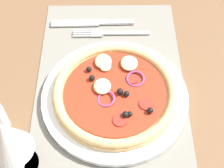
# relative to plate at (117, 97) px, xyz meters

# --- Properties ---
(ground_plane) EXTENTS (1.90, 1.40, 0.02)m
(ground_plane) POSITION_rel_plate_xyz_m (0.03, 0.01, -0.02)
(ground_plane) COLOR brown
(placemat) EXTENTS (0.51, 0.31, 0.00)m
(placemat) POSITION_rel_plate_xyz_m (0.03, 0.01, -0.01)
(placemat) COLOR slate
(placemat) RESTS_ON ground_plane
(plate) EXTENTS (0.30, 0.30, 0.01)m
(plate) POSITION_rel_plate_xyz_m (0.00, 0.00, 0.00)
(plate) COLOR white
(plate) RESTS_ON placemat
(pizza) EXTENTS (0.25, 0.25, 0.03)m
(pizza) POSITION_rel_plate_xyz_m (0.00, -0.00, 0.02)
(pizza) COLOR tan
(pizza) RESTS_ON plate
(fork) EXTENTS (0.02, 0.18, 0.00)m
(fork) POSITION_rel_plate_xyz_m (0.18, 0.02, -0.00)
(fork) COLOR silver
(fork) RESTS_ON placemat
(knife) EXTENTS (0.02, 0.20, 0.01)m
(knife) POSITION_rel_plate_xyz_m (0.22, 0.05, -0.00)
(knife) COLOR silver
(knife) RESTS_ON placemat
(wine_glass) EXTENTS (0.07, 0.07, 0.15)m
(wine_glass) POSITION_rel_plate_xyz_m (-0.14, 0.17, 0.09)
(wine_glass) COLOR silver
(wine_glass) RESTS_ON ground_plane
(pepper_shaker) EXTENTS (0.03, 0.03, 0.07)m
(pepper_shaker) POSITION_rel_plate_xyz_m (-0.06, 0.22, 0.02)
(pepper_shaker) COLOR silver
(pepper_shaker) RESTS_ON ground_plane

